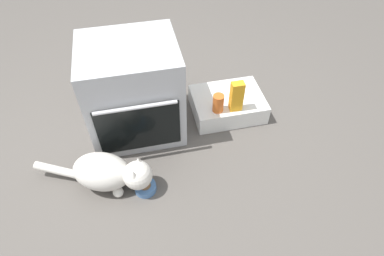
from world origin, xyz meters
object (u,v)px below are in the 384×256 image
(oven, at_px, (133,91))
(juice_carton, at_px, (237,96))
(food_bowl, at_px, (145,187))
(pantry_cabinet, at_px, (227,104))
(sauce_jar, at_px, (218,103))
(cat, at_px, (109,172))

(oven, relative_size, juice_carton, 2.92)
(oven, bearing_deg, food_bowl, -92.10)
(pantry_cabinet, bearing_deg, food_bowl, -140.89)
(pantry_cabinet, height_order, sauce_jar, sauce_jar)
(oven, relative_size, sauce_jar, 5.00)
(pantry_cabinet, height_order, cat, cat)
(pantry_cabinet, xyz_separation_m, cat, (-0.93, -0.50, 0.06))
(oven, distance_m, sauce_jar, 0.61)
(oven, bearing_deg, juice_carton, -10.31)
(oven, height_order, pantry_cabinet, oven)
(oven, distance_m, pantry_cabinet, 0.75)
(cat, xyz_separation_m, juice_carton, (0.94, 0.37, 0.14))
(sauce_jar, bearing_deg, cat, -154.96)
(pantry_cabinet, height_order, juice_carton, juice_carton)
(food_bowl, bearing_deg, juice_carton, 31.60)
(sauce_jar, bearing_deg, pantry_cabinet, 46.33)
(sauce_jar, bearing_deg, oven, 168.56)
(food_bowl, bearing_deg, oven, 87.90)
(oven, relative_size, pantry_cabinet, 1.29)
(pantry_cabinet, bearing_deg, juice_carton, -85.46)
(oven, relative_size, cat, 0.93)
(pantry_cabinet, distance_m, food_bowl, 0.93)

